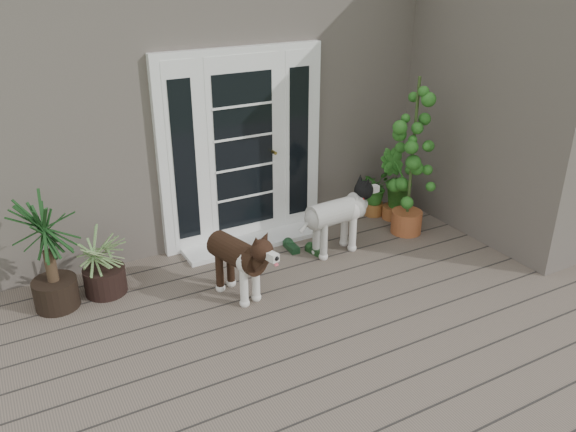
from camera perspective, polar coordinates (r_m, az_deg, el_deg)
deck at (r=5.28m, az=8.18°, el=-11.49°), size 6.20×4.60×0.12m
house_main at (r=8.22m, az=-9.39°, el=12.99°), size 7.40×4.00×3.10m
house_wing at (r=7.31m, az=22.46°, el=10.08°), size 1.60×2.40×3.10m
door_unit at (r=6.39m, az=-4.49°, el=6.65°), size 1.90×0.14×2.15m
door_step at (r=6.62m, az=-3.47°, el=-2.50°), size 1.60×0.40×0.05m
brindle_dog at (r=5.51m, az=-5.01°, el=-4.78°), size 0.55×0.87×0.68m
white_dog at (r=6.30m, az=4.67°, el=-0.68°), size 0.86×0.41×0.70m
spider_plant at (r=5.81m, az=-17.78°, el=-4.13°), size 0.69×0.69×0.71m
yucca at (r=5.64m, az=-22.44°, el=-3.46°), size 0.88×0.88×1.11m
herb_a at (r=7.32m, az=8.45°, el=1.99°), size 0.53×0.53×0.51m
herb_b at (r=7.23m, az=10.41°, el=2.17°), size 0.61×0.61×0.65m
herb_c at (r=7.77m, az=14.07°, el=2.87°), size 0.46×0.46×0.52m
sapling at (r=6.67m, az=12.12°, el=5.80°), size 0.66×0.66×1.90m
clog_left at (r=6.39m, az=2.72°, el=-3.34°), size 0.19×0.31×0.09m
clog_right at (r=6.46m, az=0.33°, el=-2.98°), size 0.15×0.30×0.09m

